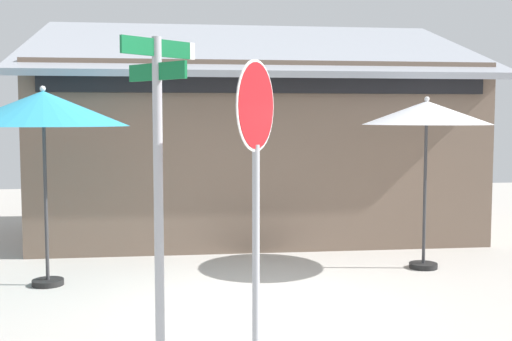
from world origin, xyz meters
TOP-DOWN VIEW (x-y plane):
  - ground_plane at (0.00, 0.00)m, footprint 28.00×28.00m
  - cafe_building at (0.59, 4.93)m, footprint 8.79×4.60m
  - street_sign_post at (-1.14, -1.99)m, footprint 0.67×0.63m
  - stop_sign at (-0.24, -2.16)m, footprint 0.44×0.74m
  - patio_umbrella_teal_left at (-2.81, 1.16)m, footprint 2.37×2.37m
  - patio_umbrella_ivory_center at (2.88, 1.49)m, footprint 1.99×1.99m

SIDE VIEW (x-z plane):
  - ground_plane at x=0.00m, z-range -0.10..0.00m
  - cafe_building at x=0.59m, z-range -0.49..4.05m
  - street_sign_post at x=-1.14m, z-range 0.33..3.44m
  - stop_sign at x=-0.24m, z-range 0.61..3.51m
  - patio_umbrella_ivory_center at x=2.88m, z-range 1.07..3.77m
  - patio_umbrella_teal_left at x=-2.81m, z-range 1.08..3.89m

